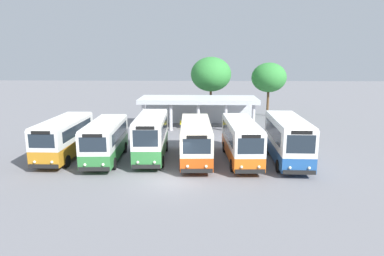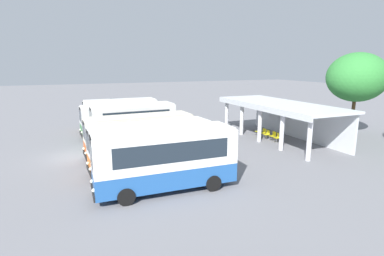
# 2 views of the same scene
# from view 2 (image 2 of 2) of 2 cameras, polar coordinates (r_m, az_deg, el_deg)

# --- Properties ---
(ground_plane) EXTENTS (180.00, 180.00, 0.00)m
(ground_plane) POSITION_cam_2_polar(r_m,az_deg,el_deg) (24.62, -20.78, -5.01)
(ground_plane) COLOR slate
(city_bus_nearest_orange) EXTENTS (2.39, 7.69, 3.15)m
(city_bus_nearest_orange) POSITION_cam_2_polar(r_m,az_deg,el_deg) (33.50, -13.23, 2.85)
(city_bus_nearest_orange) COLOR black
(city_bus_nearest_orange) RESTS_ON ground
(city_bus_second_in_row) EXTENTS (2.62, 7.46, 3.08)m
(city_bus_second_in_row) POSITION_cam_2_polar(r_m,az_deg,el_deg) (29.98, -13.26, 1.74)
(city_bus_second_in_row) COLOR black
(city_bus_second_in_row) RESTS_ON ground
(city_bus_middle_cream) EXTENTS (2.42, 7.19, 3.50)m
(city_bus_middle_cream) POSITION_cam_2_polar(r_m,az_deg,el_deg) (26.64, -10.90, 1.06)
(city_bus_middle_cream) COLOR black
(city_bus_middle_cream) RESTS_ON ground
(city_bus_fourth_amber) EXTENTS (2.61, 8.17, 3.07)m
(city_bus_fourth_amber) POSITION_cam_2_polar(r_m,az_deg,el_deg) (23.26, -9.74, -1.00)
(city_bus_fourth_amber) COLOR black
(city_bus_fourth_amber) RESTS_ON ground
(city_bus_fifth_blue) EXTENTS (2.53, 8.07, 3.15)m
(city_bus_fifth_blue) POSITION_cam_2_polar(r_m,az_deg,el_deg) (19.93, -7.58, -2.98)
(city_bus_fifth_blue) COLOR black
(city_bus_fifth_blue) RESTS_ON ground
(city_bus_far_end_green) EXTENTS (2.51, 7.78, 3.45)m
(city_bus_far_end_green) POSITION_cam_2_polar(r_m,az_deg,el_deg) (16.59, -5.04, -5.44)
(city_bus_far_end_green) COLOR black
(city_bus_far_end_green) RESTS_ON ground
(parked_car_flank) EXTENTS (2.55, 4.67, 1.62)m
(parked_car_flank) POSITION_cam_2_polar(r_m,az_deg,el_deg) (48.40, -13.97, 4.41)
(parked_car_flank) COLOR black
(parked_car_flank) RESTS_ON ground
(terminal_canopy) EXTENTS (13.28, 5.08, 3.40)m
(terminal_canopy) POSITION_cam_2_polar(r_m,az_deg,el_deg) (29.05, 16.74, 2.96)
(terminal_canopy) COLOR silver
(terminal_canopy) RESTS_ON ground
(waiting_chair_end_by_column) EXTENTS (0.46, 0.46, 0.86)m
(waiting_chair_end_by_column) POSITION_cam_2_polar(r_m,az_deg,el_deg) (30.10, 12.38, -0.49)
(waiting_chair_end_by_column) COLOR slate
(waiting_chair_end_by_column) RESTS_ON ground
(waiting_chair_second_from_end) EXTENTS (0.46, 0.46, 0.86)m
(waiting_chair_second_from_end) POSITION_cam_2_polar(r_m,az_deg,el_deg) (29.56, 13.22, -0.75)
(waiting_chair_second_from_end) COLOR slate
(waiting_chair_second_from_end) RESTS_ON ground
(waiting_chair_middle_seat) EXTENTS (0.46, 0.46, 0.86)m
(waiting_chair_middle_seat) POSITION_cam_2_polar(r_m,az_deg,el_deg) (28.95, 13.90, -1.05)
(waiting_chair_middle_seat) COLOR slate
(waiting_chair_middle_seat) RESTS_ON ground
(waiting_chair_fourth_seat) EXTENTS (0.46, 0.46, 0.86)m
(waiting_chair_fourth_seat) POSITION_cam_2_polar(r_m,az_deg,el_deg) (28.48, 14.97, -1.32)
(waiting_chair_fourth_seat) COLOR slate
(waiting_chair_fourth_seat) RESTS_ON ground
(waiting_chair_fifth_seat) EXTENTS (0.46, 0.46, 0.86)m
(waiting_chair_fifth_seat) POSITION_cam_2_polar(r_m,az_deg,el_deg) (27.90, 15.76, -1.63)
(waiting_chair_fifth_seat) COLOR slate
(waiting_chair_fifth_seat) RESTS_ON ground
(roadside_tree_behind_canopy) EXTENTS (5.39, 5.39, 7.92)m
(roadside_tree_behind_canopy) POSITION_cam_2_polar(r_m,az_deg,el_deg) (32.66, 28.49, 8.34)
(roadside_tree_behind_canopy) COLOR brown
(roadside_tree_behind_canopy) RESTS_ON ground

